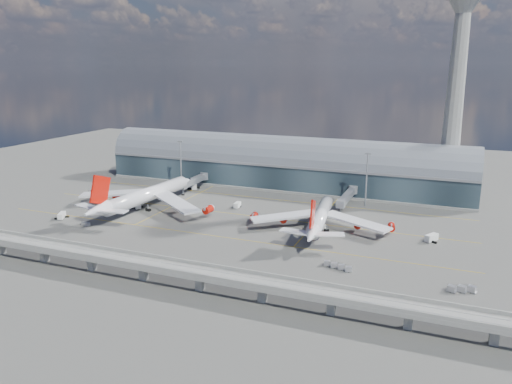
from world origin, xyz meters
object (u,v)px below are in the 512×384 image
at_px(airliner_left, 144,196).
at_px(service_truck_5, 194,186).
at_px(control_tower, 455,94).
at_px(service_truck_3, 431,238).
at_px(floodlight_mast_right, 367,178).
at_px(service_truck_0, 62,216).
at_px(floodlight_mast_left, 181,163).
at_px(cargo_train_0, 86,224).
at_px(service_truck_4, 237,205).
at_px(cargo_train_2, 462,289).
at_px(cargo_train_1, 338,266).
at_px(service_truck_1, 136,205).
at_px(airliner_right, 320,218).
at_px(service_truck_2, 317,226).

bearing_deg(airliner_left, service_truck_5, 91.85).
xyz_separation_m(control_tower, service_truck_3, (-3.00, -67.86, -50.18)).
distance_m(floodlight_mast_right, service_truck_0, 139.11).
distance_m(floodlight_mast_right, airliner_left, 104.21).
bearing_deg(floodlight_mast_left, cargo_train_0, -92.51).
bearing_deg(service_truck_3, control_tower, 118.69).
xyz_separation_m(service_truck_4, cargo_train_0, (-48.05, -48.02, -0.59)).
relative_size(service_truck_0, service_truck_5, 0.93).
distance_m(service_truck_0, cargo_train_2, 163.22).
bearing_deg(service_truck_0, cargo_train_1, -31.13).
bearing_deg(control_tower, service_truck_5, -166.98).
distance_m(service_truck_3, cargo_train_1, 47.67).
distance_m(airliner_left, service_truck_0, 36.61).
xyz_separation_m(floodlight_mast_right, service_truck_1, (-98.70, -44.24, -12.05)).
height_order(airliner_left, service_truck_5, airliner_left).
height_order(service_truck_0, service_truck_4, service_truck_4).
xyz_separation_m(airliner_right, cargo_train_0, (-92.17, -31.48, -4.35)).
distance_m(control_tower, service_truck_3, 84.44).
height_order(service_truck_4, cargo_train_1, service_truck_4).
relative_size(service_truck_1, service_truck_2, 0.80).
distance_m(service_truck_0, service_truck_5, 73.68).
relative_size(service_truck_2, cargo_train_0, 1.69).
xyz_separation_m(service_truck_0, service_truck_2, (107.62, 27.46, 0.01)).
bearing_deg(service_truck_1, service_truck_2, -56.81).
bearing_deg(cargo_train_1, airliner_left, 54.05).
relative_size(cargo_train_0, cargo_train_2, 0.50).
xyz_separation_m(floodlight_mast_left, service_truck_2, (87.73, -42.00, -12.29)).
bearing_deg(control_tower, airliner_left, -150.95).
bearing_deg(service_truck_2, cargo_train_0, 128.67).
bearing_deg(cargo_train_2, service_truck_5, 78.30).
distance_m(service_truck_3, cargo_train_0, 139.41).
height_order(service_truck_1, service_truck_5, service_truck_5).
bearing_deg(cargo_train_1, service_truck_0, 69.24).
xyz_separation_m(airliner_right, service_truck_2, (-1.21, 0.24, -3.76)).
bearing_deg(service_truck_2, airliner_left, 110.71).
bearing_deg(service_truck_3, floodlight_mast_left, -165.58).
xyz_separation_m(airliner_left, cargo_train_2, (137.08, -38.67, -5.42)).
bearing_deg(service_truck_3, service_truck_5, -166.06).
bearing_deg(service_truck_3, cargo_train_0, -134.72).
bearing_deg(service_truck_5, service_truck_4, -68.42).
relative_size(service_truck_0, service_truck_3, 1.04).
distance_m(cargo_train_0, cargo_train_2, 146.29).
height_order(floodlight_mast_left, cargo_train_1, floodlight_mast_left).
bearing_deg(airliner_left, floodlight_mast_right, 30.05).
height_order(control_tower, airliner_right, control_tower).
height_order(service_truck_2, service_truck_4, service_truck_4).
xyz_separation_m(service_truck_2, cargo_train_1, (16.99, -36.94, -0.44)).
height_order(floodlight_mast_right, service_truck_3, floodlight_mast_right).
height_order(service_truck_3, cargo_train_1, service_truck_3).
bearing_deg(cargo_train_0, cargo_train_1, -99.02).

